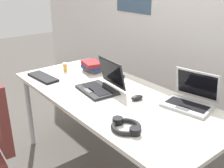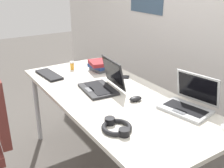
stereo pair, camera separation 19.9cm
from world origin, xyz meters
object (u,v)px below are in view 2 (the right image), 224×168
external_keyboard (49,75)px  pill_bottle (72,65)px  headphones (117,127)px  laptop_near_lamp (103,84)px  cell_phone (121,77)px  book_stack (98,66)px  laptop_front_left (189,103)px  computer_mouse (135,99)px

external_keyboard → pill_bottle: (-0.05, 0.25, 0.03)m
headphones → pill_bottle: (-1.12, 0.24, 0.03)m
laptop_near_lamp → cell_phone: laptop_near_lamp is taller
external_keyboard → book_stack: size_ratio=1.50×
laptop_near_lamp → laptop_front_left: 0.67m
cell_phone → pill_bottle: pill_bottle is taller
cell_phone → pill_bottle: bearing=-105.8°
pill_bottle → laptop_near_lamp: bearing=-0.6°
pill_bottle → book_stack: book_stack is taller
external_keyboard → pill_bottle: 0.25m
laptop_near_lamp → computer_mouse: (0.30, 0.09, -0.03)m
computer_mouse → book_stack: 0.72m
laptop_near_lamp → pill_bottle: (-0.57, 0.01, -0.01)m
external_keyboard → cell_phone: external_keyboard is taller
laptop_front_left → pill_bottle: laptop_front_left is taller
computer_mouse → laptop_near_lamp: bearing=-155.3°
laptop_front_left → pill_bottle: (-1.17, -0.30, -0.01)m
laptop_near_lamp → pill_bottle: laptop_near_lamp is taller
external_keyboard → laptop_front_left: bearing=21.5°
computer_mouse → headphones: (0.25, -0.32, -0.00)m
headphones → laptop_front_left: bearing=85.3°
laptop_near_lamp → laptop_front_left: (0.59, 0.31, -0.00)m
laptop_near_lamp → external_keyboard: 0.58m
headphones → computer_mouse: bearing=127.2°
laptop_near_lamp → headphones: bearing=-23.1°
computer_mouse → book_stack: (-0.71, 0.11, 0.03)m
cell_phone → computer_mouse: bearing=19.4°
external_keyboard → cell_phone: (0.38, 0.52, -0.01)m
laptop_front_left → headphones: 0.55m
external_keyboard → headphones: size_ratio=1.54×
computer_mouse → pill_bottle: size_ratio=1.22×
laptop_front_left → computer_mouse: size_ratio=3.73×
laptop_near_lamp → book_stack: size_ratio=1.58×
laptop_near_lamp → pill_bottle: bearing=179.4°
laptop_near_lamp → laptop_front_left: laptop_near_lamp is taller
computer_mouse → pill_bottle: (-0.88, -0.08, 0.02)m
laptop_front_left → pill_bottle: 1.21m
laptop_near_lamp → cell_phone: size_ratio=2.55×
laptop_front_left → headphones: size_ratio=1.68×
cell_phone → headphones: 0.86m
laptop_front_left → external_keyboard: laptop_front_left is taller
computer_mouse → cell_phone: 0.49m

